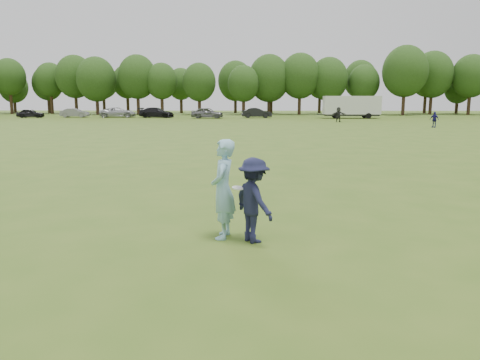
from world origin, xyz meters
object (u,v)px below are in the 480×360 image
Objects in this scene: player_far_b at (434,120)px; car_d at (157,113)px; car_a at (31,113)px; thrower at (223,189)px; defender at (254,200)px; car_f at (257,113)px; cargo_trailer at (351,106)px; car_b at (75,113)px; player_far_d at (339,115)px; car_c at (118,112)px; car_e at (207,113)px.

player_far_b reaches higher than car_d.
car_a is at bearing -155.59° from player_far_b.
thrower is 1.20× the size of defender.
car_f is (14.94, -0.13, -0.02)m from car_d.
car_d reaches higher than car_a.
cargo_trailer reaches higher than car_f.
thrower is at bearing -158.94° from car_d.
car_f is at bearing -176.12° from thrower.
thrower is at bearing 171.89° from car_f.
car_a is 0.93× the size of car_b.
cargo_trailer reaches higher than car_d.
defender is 68.43m from car_a.
thrower reaches higher than player_far_d.
player_far_b reaches higher than car_f.
defender reaches higher than car_c.
car_c is 20.92m from car_f.
player_far_b is 12.77m from player_far_d.
car_b is 12.53m from car_d.
player_far_d reaches higher than player_far_b.
car_d reaches higher than car_f.
defender is 60.41m from car_f.
player_far_d is at bearing -147.27° from car_f.
car_a is (-32.94, 59.36, -0.40)m from thrower.
car_b is (-26.77, 60.65, -0.37)m from thrower.
car_b is at bearing 89.01° from car_e.
defender is 42.40m from player_far_b.
car_a is 12.81m from car_c.
thrower is 61.95m from car_d.
cargo_trailer is (14.37, 59.05, 0.72)m from thrower.
car_e reaches higher than car_c.
cargo_trailer reaches higher than car_e.
player_far_d is 33.36m from car_c.
car_d is 0.58× the size of cargo_trailer.
thrower is 58.72m from car_e.
car_d is 8.04m from car_e.
player_far_b is 0.30× the size of car_d.
car_e is 7.35m from car_f.
car_b is (-37.48, 12.36, -0.23)m from player_far_d.
car_b is at bearing -151.64° from thrower.
car_c is at bearing -163.52° from player_far_b.
car_f reaches higher than car_a.
cargo_trailer reaches higher than player_far_b.
car_c is at bearing 85.32° from car_e.
car_e is 0.51× the size of cargo_trailer.
car_b is (-45.28, 22.46, -0.11)m from player_far_b.
car_c is (-38.73, 22.63, -0.04)m from player_far_b.
car_d is (-24.95, 11.99, -0.16)m from player_far_d.
player_far_b is 32.09m from car_e.
car_f is (7.13, 1.79, -0.06)m from car_e.
car_d is (-14.89, 60.54, -0.13)m from defender.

